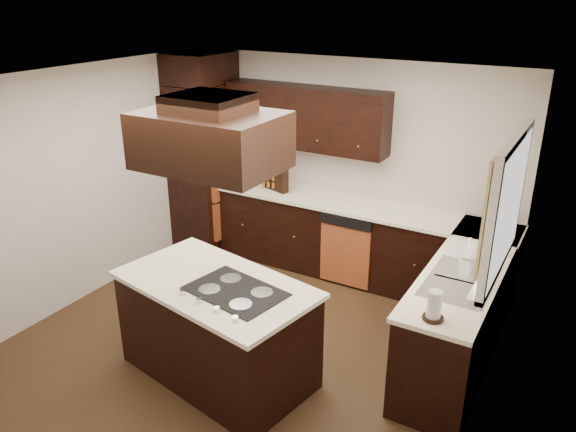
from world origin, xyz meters
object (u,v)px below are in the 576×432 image
(oven_column, at_px, (205,167))
(island, at_px, (217,331))
(range_hood, at_px, (210,140))
(spice_rack, at_px, (276,177))

(oven_column, xyz_separation_m, island, (1.80, -2.20, -0.62))
(island, bearing_deg, range_hood, -25.29)
(oven_column, height_order, range_hood, range_hood)
(island, xyz_separation_m, range_hood, (0.08, -0.06, 1.72))
(oven_column, bearing_deg, range_hood, -50.26)
(oven_column, distance_m, range_hood, 3.13)
(island, height_order, range_hood, range_hood)
(range_hood, bearing_deg, spice_rack, 110.05)
(spice_rack, bearing_deg, oven_column, -157.33)
(spice_rack, bearing_deg, island, -51.48)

